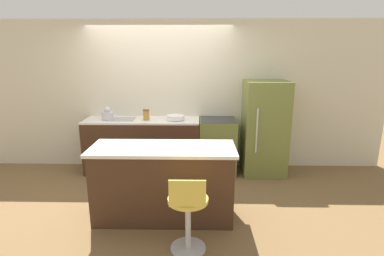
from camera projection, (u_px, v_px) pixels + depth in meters
The scene contains 10 objects.
ground_plane at pixel (158, 178), 5.04m from camera, with size 14.00×14.00×0.00m, color brown.
wall_back at pixel (161, 96), 5.34m from camera, with size 8.00×0.06×2.60m.
back_counter at pixel (143, 145), 5.24m from camera, with size 1.96×0.58×0.94m.
kitchen_island at pixel (164, 182), 3.75m from camera, with size 1.77×0.66×0.94m.
oven_range at pixel (217, 146), 5.21m from camera, with size 0.62×0.60×0.94m.
refrigerator at pixel (264, 128), 5.08m from camera, with size 0.71×0.67×1.60m.
stool_chair at pixel (188, 214), 3.08m from camera, with size 0.42×0.42×0.88m.
kettle at pixel (108, 114), 5.08m from camera, with size 0.20×0.20×0.22m.
mixing_bowl at pixel (176, 117), 5.07m from camera, with size 0.29×0.29×0.07m.
canister_jar at pixel (146, 115), 5.07m from camera, with size 0.11×0.11×0.17m.
Camera 1 is at (0.67, -4.67, 2.05)m, focal length 28.00 mm.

